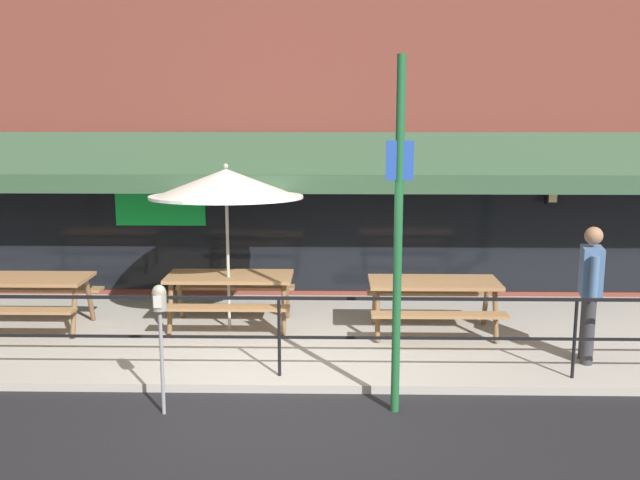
% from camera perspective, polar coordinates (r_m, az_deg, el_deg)
% --- Properties ---
extents(ground_plane, '(120.00, 120.00, 0.00)m').
position_cam_1_polar(ground_plane, '(8.38, -3.40, -12.15)').
color(ground_plane, black).
extents(patio_deck, '(15.00, 4.00, 0.10)m').
position_cam_1_polar(patio_deck, '(10.23, -2.52, -7.59)').
color(patio_deck, '#ADA89E').
rests_on(patio_deck, ground).
extents(restaurant_building, '(15.00, 1.60, 8.63)m').
position_cam_1_polar(restaurant_building, '(12.00, -1.99, 15.53)').
color(restaurant_building, brown).
rests_on(restaurant_building, ground).
extents(patio_railing, '(13.84, 0.04, 0.97)m').
position_cam_1_polar(patio_railing, '(8.39, -3.30, -6.32)').
color(patio_railing, black).
rests_on(patio_railing, patio_deck).
extents(picnic_table_left, '(1.80, 1.42, 0.76)m').
position_cam_1_polar(picnic_table_left, '(10.99, -22.51, -3.57)').
color(picnic_table_left, '#997047').
rests_on(picnic_table_left, patio_deck).
extents(picnic_table_centre, '(1.80, 1.42, 0.76)m').
position_cam_1_polar(picnic_table_centre, '(10.37, -7.23, -3.64)').
color(picnic_table_centre, '#997047').
rests_on(picnic_table_centre, patio_deck).
extents(picnic_table_right, '(1.80, 1.42, 0.76)m').
position_cam_1_polar(picnic_table_right, '(10.08, 9.08, -4.10)').
color(picnic_table_right, '#997047').
rests_on(picnic_table_right, patio_deck).
extents(patio_umbrella_centre, '(2.14, 2.14, 2.38)m').
position_cam_1_polar(patio_umbrella_centre, '(10.00, -7.52, 4.41)').
color(patio_umbrella_centre, '#B7B2A8').
rests_on(patio_umbrella_centre, patio_deck).
extents(pedestrian_walking, '(0.31, 0.61, 1.71)m').
position_cam_1_polar(pedestrian_walking, '(9.39, 20.80, -3.54)').
color(pedestrian_walking, '#333338').
rests_on(pedestrian_walking, patio_deck).
extents(parking_meter_near, '(0.15, 0.16, 1.42)m').
position_cam_1_polar(parking_meter_near, '(7.64, -12.70, -5.52)').
color(parking_meter_near, gray).
rests_on(parking_meter_near, ground).
extents(street_sign_pole, '(0.28, 0.09, 3.75)m').
position_cam_1_polar(street_sign_pole, '(7.40, 6.27, 0.39)').
color(street_sign_pole, '#1E6033').
rests_on(street_sign_pole, ground).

